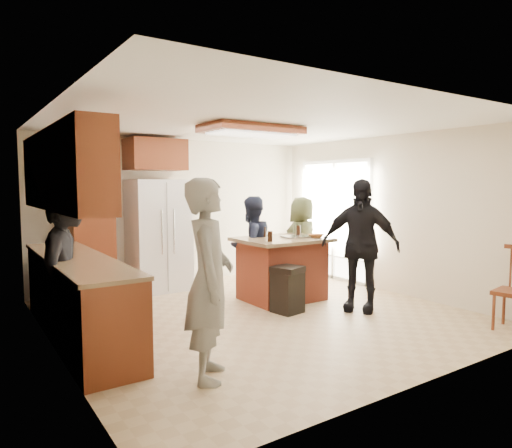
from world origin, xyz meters
TOP-DOWN VIEW (x-y plane):
  - room_shell at (4.37, 1.64)m, footprint 8.00×5.20m
  - person_front_left at (-1.48, -1.36)m, footprint 0.74×0.80m
  - person_behind_left at (0.50, 0.98)m, footprint 0.81×0.56m
  - person_behind_right at (1.53, 0.99)m, footprint 0.87×0.74m
  - person_side_right at (1.26, -0.55)m, footprint 1.02×1.18m
  - person_counter at (-2.30, 0.31)m, footprint 0.94×1.25m
  - left_cabinetry at (-2.24, 0.40)m, footprint 0.64×3.00m
  - back_wall_units at (-1.33, 2.20)m, footprint 1.80×0.60m
  - refrigerator at (-0.55, 2.12)m, footprint 0.90×0.76m
  - kitchen_island at (0.74, 0.51)m, footprint 1.28×1.03m
  - island_items at (0.98, 0.43)m, footprint 1.02×0.69m
  - trash_bin at (0.38, -0.10)m, footprint 0.46×0.46m

SIDE VIEW (x-z plane):
  - trash_bin at x=0.38m, z-range 0.00..0.63m
  - kitchen_island at x=0.74m, z-range 0.01..0.94m
  - person_behind_right at x=1.53m, z-range 0.00..1.52m
  - person_behind_left at x=0.50m, z-range 0.00..1.54m
  - room_shell at x=4.37m, z-range -1.63..3.37m
  - person_counter at x=-2.30m, z-range 0.00..1.75m
  - person_front_left at x=-1.48m, z-range 0.00..1.78m
  - refrigerator at x=-0.55m, z-range 0.00..1.80m
  - person_side_right at x=1.26m, z-range 0.00..1.80m
  - left_cabinetry at x=-2.24m, z-range -0.19..2.11m
  - island_items at x=0.98m, z-range 0.89..1.04m
  - back_wall_units at x=-1.33m, z-range 0.15..2.60m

